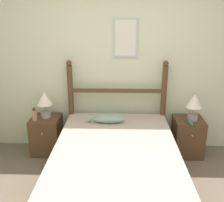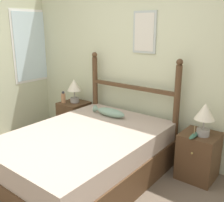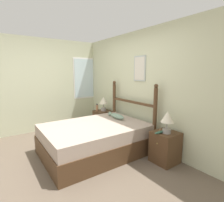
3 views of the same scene
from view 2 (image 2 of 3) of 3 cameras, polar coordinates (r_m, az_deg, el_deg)
wall_back at (r=3.78m, az=6.21°, el=7.98°), size 6.40×0.08×2.55m
bed at (r=3.25m, az=-5.87°, el=-11.72°), size 1.47×2.04×0.59m
headboard at (r=3.78m, az=4.23°, el=-0.03°), size 1.47×0.08×1.42m
nightstand_left at (r=4.50m, az=-8.21°, el=-3.80°), size 0.42×0.45×0.57m
nightstand_right at (r=3.41m, az=18.28°, el=-11.24°), size 0.42×0.45×0.57m
table_lamp_left at (r=4.36m, az=-8.23°, el=3.01°), size 0.23×0.23×0.39m
table_lamp_right at (r=3.16m, az=19.54°, el=-2.76°), size 0.23×0.23×0.39m
bottle at (r=4.40m, az=-10.55°, el=0.74°), size 0.07×0.07×0.20m
model_boat at (r=3.17m, az=17.42°, el=-7.15°), size 0.06×0.25×0.14m
fish_pillow at (r=3.63m, az=-0.55°, el=-2.44°), size 0.52×0.15×0.11m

